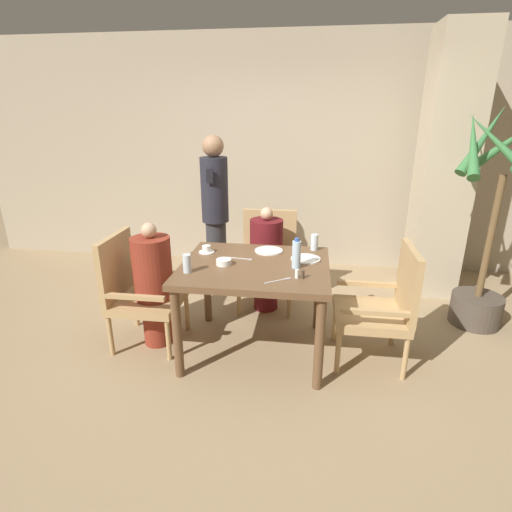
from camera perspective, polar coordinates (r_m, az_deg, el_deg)
ground_plane at (r=3.49m, az=-0.12°, el=-13.12°), size 16.00×16.00×0.00m
wall_back at (r=5.12m, az=3.42°, el=14.19°), size 8.00×0.06×2.80m
pillar_stone at (r=4.63m, az=25.32°, el=11.15°), size 0.50×0.50×2.70m
dining_table at (r=3.18m, az=-0.12°, el=-2.88°), size 1.16×1.00×0.78m
chair_left_side at (r=3.52m, az=-16.65°, el=-4.51°), size 0.56×0.56×0.96m
diner_in_left_chair at (r=3.44m, az=-14.40°, el=-3.86°), size 0.32×0.32×1.08m
chair_far_side at (r=4.10m, az=1.71°, el=-0.18°), size 0.56×0.56×0.96m
diner_in_far_chair at (r=3.94m, az=1.46°, el=-0.35°), size 0.32×0.32×1.05m
chair_right_side at (r=3.28m, az=17.75°, el=-6.52°), size 0.56×0.56×0.96m
standing_host at (r=4.32m, az=-5.85°, el=6.46°), size 0.29×0.32×1.69m
potted_palm at (r=4.13m, az=30.26°, el=1.55°), size 0.84×0.84×2.02m
plate_main_left at (r=3.26m, az=7.09°, el=-0.41°), size 0.24×0.24×0.01m
plate_main_right at (r=3.43m, az=1.84°, el=0.77°), size 0.24×0.24×0.01m
teacup_with_saucer at (r=3.42m, az=-7.08°, el=0.90°), size 0.13×0.13×0.06m
bowl_small at (r=3.13m, az=-4.62°, el=-0.85°), size 0.12×0.12×0.05m
water_bottle at (r=3.05m, az=5.80°, el=0.27°), size 0.07×0.07×0.24m
glass_tall_near at (r=3.48m, az=8.34°, el=1.96°), size 0.06×0.06×0.14m
glass_tall_mid at (r=3.00m, az=-9.82°, el=-1.06°), size 0.06×0.06×0.14m
salt_shaker at (r=2.88m, az=5.88°, el=-2.54°), size 0.03×0.03×0.07m
pepper_shaker at (r=2.88m, az=6.66°, el=-2.60°), size 0.03×0.03×0.06m
fork_beside_plate at (r=3.25m, az=-1.89°, el=-0.38°), size 0.20×0.04×0.00m
knife_beside_plate at (r=2.84m, az=3.32°, el=-3.48°), size 0.18×0.13×0.00m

